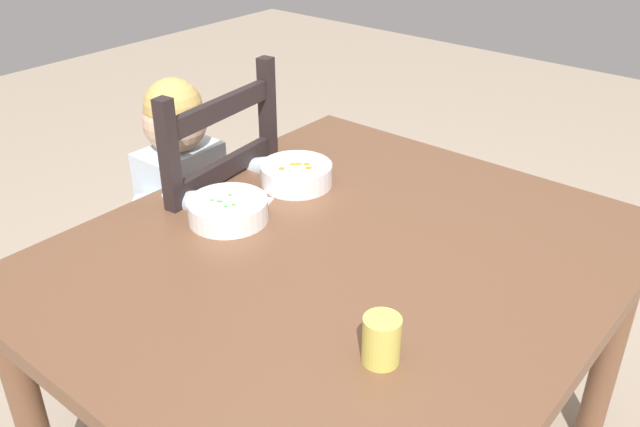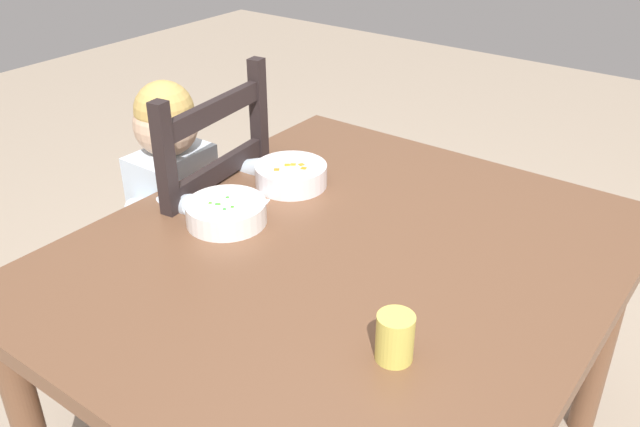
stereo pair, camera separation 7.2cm
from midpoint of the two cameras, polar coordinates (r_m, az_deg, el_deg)
dining_table at (r=1.51m, az=3.21°, el=-6.06°), size 1.24×1.08×0.70m
dining_chair at (r=1.97m, az=-9.48°, el=-2.55°), size 0.47×0.47×0.98m
child_figure at (r=1.89m, az=-9.97°, el=1.63°), size 0.32×0.31×0.95m
bowl_of_peas at (r=1.57m, az=-6.49°, el=0.34°), size 0.19×0.19×0.05m
bowl_of_carrots at (r=1.73m, az=-0.82°, el=3.36°), size 0.18×0.18×0.06m
spoon at (r=1.70m, az=-3.39°, el=1.85°), size 0.14×0.03×0.01m
drinking_cup at (r=1.16m, az=7.03°, el=-10.61°), size 0.07×0.07×0.09m
paper_napkin at (r=1.64m, az=-5.48°, el=0.57°), size 0.16×0.16×0.00m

